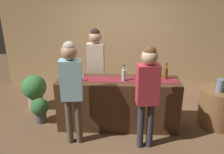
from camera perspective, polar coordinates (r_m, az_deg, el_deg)
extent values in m
plane|color=brown|center=(4.64, 1.43, -11.76)|extent=(10.00, 10.00, 0.00)
cube|color=tan|center=(5.90, 2.11, 10.65)|extent=(6.00, 0.12, 2.90)
cube|color=#472B19|center=(4.40, 1.49, -6.49)|extent=(2.23, 0.60, 0.96)
cube|color=maroon|center=(4.20, 1.55, -0.63)|extent=(2.12, 0.28, 0.01)
cylinder|color=#194723|center=(4.34, -10.04, 1.23)|extent=(0.07, 0.07, 0.21)
cylinder|color=#194723|center=(4.29, -10.16, 3.02)|extent=(0.03, 0.03, 0.08)
cylinder|color=black|center=(4.28, -10.20, 3.61)|extent=(0.03, 0.03, 0.02)
cylinder|color=brown|center=(4.31, 13.13, 0.84)|extent=(0.07, 0.07, 0.21)
cylinder|color=brown|center=(4.26, 13.28, 2.63)|extent=(0.03, 0.03, 0.08)
cylinder|color=black|center=(4.25, 13.33, 3.23)|extent=(0.03, 0.03, 0.02)
cylinder|color=#B2C6C1|center=(4.11, 2.91, 0.39)|extent=(0.07, 0.07, 0.21)
cylinder|color=#B2C6C1|center=(4.06, 2.95, 2.27)|extent=(0.03, 0.03, 0.08)
cylinder|color=black|center=(4.04, 2.96, 2.89)|extent=(0.03, 0.03, 0.02)
cylinder|color=silver|center=(4.17, -7.25, -0.97)|extent=(0.06, 0.06, 0.00)
cylinder|color=silver|center=(4.15, -7.28, -0.47)|extent=(0.01, 0.01, 0.08)
cone|color=silver|center=(4.13, -7.32, 0.44)|extent=(0.07, 0.07, 0.06)
cylinder|color=silver|center=(4.30, 10.65, -0.49)|extent=(0.06, 0.06, 0.00)
cylinder|color=silver|center=(4.28, 10.69, 0.01)|extent=(0.01, 0.01, 0.08)
cone|color=silver|center=(4.26, 10.75, 0.89)|extent=(0.07, 0.07, 0.06)
cylinder|color=silver|center=(4.10, 7.68, -1.36)|extent=(0.06, 0.06, 0.00)
cylinder|color=silver|center=(4.09, 7.71, -0.84)|extent=(0.01, 0.01, 0.08)
cone|color=silver|center=(4.06, 7.76, 0.07)|extent=(0.07, 0.07, 0.06)
cylinder|color=#26262B|center=(4.96, -2.91, -3.94)|extent=(0.11, 0.11, 0.83)
cylinder|color=#26262B|center=(4.99, -4.73, -3.87)|extent=(0.11, 0.11, 0.83)
cube|color=beige|center=(4.71, -4.04, 4.37)|extent=(0.35, 0.21, 0.66)
sphere|color=tan|center=(4.60, -4.18, 9.81)|extent=(0.25, 0.25, 0.25)
sphere|color=black|center=(4.59, -4.21, 10.66)|extent=(0.20, 0.20, 0.20)
cylinder|color=#33333D|center=(3.90, 7.07, -11.84)|extent=(0.11, 0.11, 0.81)
cylinder|color=#33333D|center=(3.93, 9.40, -11.66)|extent=(0.11, 0.11, 0.81)
cube|color=#B7333D|center=(3.57, 8.85, -1.88)|extent=(0.36, 0.25, 0.64)
sphere|color=#DBAD89|center=(3.43, 9.26, 4.97)|extent=(0.24, 0.24, 0.24)
sphere|color=brown|center=(3.41, 9.32, 6.06)|extent=(0.19, 0.19, 0.19)
cylinder|color=brown|center=(4.03, -10.54, -10.68)|extent=(0.11, 0.11, 0.83)
cylinder|color=brown|center=(4.01, -8.24, -10.69)|extent=(0.11, 0.11, 0.83)
cube|color=#99D1E0|center=(3.69, -10.07, -0.76)|extent=(0.36, 0.23, 0.66)
sphere|color=tan|center=(3.55, -10.53, 6.09)|extent=(0.25, 0.25, 0.25)
sphere|color=#AD9E8E|center=(3.53, -10.61, 7.16)|extent=(0.19, 0.19, 0.19)
cylinder|color=brown|center=(4.92, 24.55, -6.85)|extent=(0.68, 0.68, 0.74)
cylinder|color=slate|center=(4.64, 25.14, -1.91)|extent=(0.13, 0.13, 0.24)
cylinder|color=#9E9389|center=(5.46, -18.25, -5.84)|extent=(0.32, 0.32, 0.28)
sphere|color=#387A3D|center=(5.31, -18.69, -2.31)|extent=(0.53, 0.53, 0.53)
cylinder|color=#4C4C51|center=(4.91, -17.11, -9.52)|extent=(0.21, 0.21, 0.19)
sphere|color=#2D6633|center=(4.79, -17.42, -7.03)|extent=(0.35, 0.35, 0.35)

